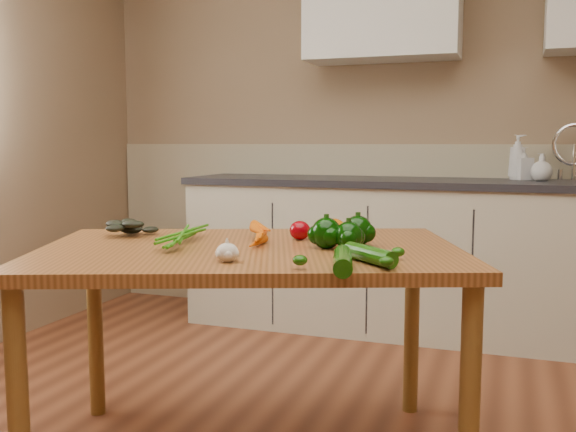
# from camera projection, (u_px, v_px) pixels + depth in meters

# --- Properties ---
(room) EXTENTS (4.04, 5.04, 2.64)m
(room) POSITION_uv_depth(u_px,v_px,m) (268.00, 94.00, 1.82)
(room) COLOR brown
(room) RESTS_ON ground
(counter_run) EXTENTS (2.84, 0.64, 1.14)m
(counter_run) POSITION_uv_depth(u_px,v_px,m) (427.00, 255.00, 3.73)
(counter_run) COLOR beige
(counter_run) RESTS_ON ground
(table) EXTENTS (1.64, 1.35, 0.76)m
(table) POSITION_uv_depth(u_px,v_px,m) (250.00, 271.00, 2.19)
(table) COLOR #97582B
(table) RESTS_ON ground
(soap_bottle_a) EXTENTS (0.14, 0.14, 0.26)m
(soap_bottle_a) POSITION_uv_depth(u_px,v_px,m) (517.00, 157.00, 3.65)
(soap_bottle_a) COLOR silver
(soap_bottle_a) RESTS_ON counter_run
(soap_bottle_b) EXTENTS (0.12, 0.12, 0.19)m
(soap_bottle_b) POSITION_uv_depth(u_px,v_px,m) (523.00, 163.00, 3.62)
(soap_bottle_b) COLOR silver
(soap_bottle_b) RESTS_ON counter_run
(soap_bottle_c) EXTENTS (0.17, 0.17, 0.15)m
(soap_bottle_c) POSITION_uv_depth(u_px,v_px,m) (542.00, 167.00, 3.53)
(soap_bottle_c) COLOR silver
(soap_bottle_c) RESTS_ON counter_run
(carrot_bunch) EXTENTS (0.32, 0.28, 0.07)m
(carrot_bunch) POSITION_uv_depth(u_px,v_px,m) (234.00, 234.00, 2.24)
(carrot_bunch) COLOR #E35F05
(carrot_bunch) RESTS_ON table
(leafy_greens) EXTENTS (0.20, 0.18, 0.10)m
(leafy_greens) POSITION_uv_depth(u_px,v_px,m) (134.00, 223.00, 2.43)
(leafy_greens) COLOR black
(leafy_greens) RESTS_ON table
(garlic_bulb) EXTENTS (0.07, 0.07, 0.06)m
(garlic_bulb) POSITION_uv_depth(u_px,v_px,m) (227.00, 252.00, 1.90)
(garlic_bulb) COLOR silver
(garlic_bulb) RESTS_ON table
(pepper_a) EXTENTS (0.10, 0.10, 0.10)m
(pepper_a) POSITION_uv_depth(u_px,v_px,m) (326.00, 233.00, 2.14)
(pepper_a) COLOR black
(pepper_a) RESTS_ON table
(pepper_b) EXTENTS (0.10, 0.10, 0.10)m
(pepper_b) POSITION_uv_depth(u_px,v_px,m) (358.00, 231.00, 2.20)
(pepper_b) COLOR black
(pepper_b) RESTS_ON table
(pepper_c) EXTENTS (0.09, 0.09, 0.09)m
(pepper_c) POSITION_uv_depth(u_px,v_px,m) (349.00, 236.00, 2.11)
(pepper_c) COLOR black
(pepper_c) RESTS_ON table
(tomato_a) EXTENTS (0.08, 0.08, 0.07)m
(tomato_a) POSITION_uv_depth(u_px,v_px,m) (300.00, 230.00, 2.33)
(tomato_a) COLOR #85020B
(tomato_a) RESTS_ON table
(tomato_b) EXTENTS (0.08, 0.08, 0.07)m
(tomato_b) POSITION_uv_depth(u_px,v_px,m) (334.00, 228.00, 2.37)
(tomato_b) COLOR #CC5605
(tomato_b) RESTS_ON table
(tomato_c) EXTENTS (0.08, 0.08, 0.07)m
(tomato_c) POSITION_uv_depth(u_px,v_px,m) (356.00, 230.00, 2.33)
(tomato_c) COLOR #CC5605
(tomato_c) RESTS_ON table
(zucchini_a) EXTENTS (0.19, 0.18, 0.05)m
(zucchini_a) POSITION_uv_depth(u_px,v_px,m) (370.00, 255.00, 1.88)
(zucchini_a) COLOR #124107
(zucchini_a) RESTS_ON table
(zucchini_b) EXTENTS (0.11, 0.24, 0.05)m
(zucchini_b) POSITION_uv_depth(u_px,v_px,m) (343.00, 261.00, 1.78)
(zucchini_b) COLOR #124107
(zucchini_b) RESTS_ON table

